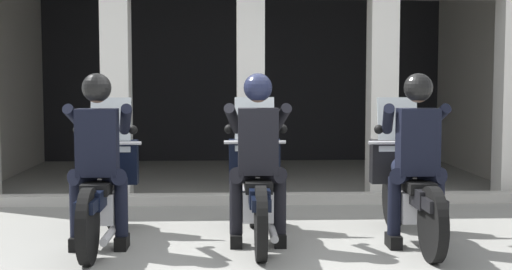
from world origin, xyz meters
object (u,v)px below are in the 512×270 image
Objects in this scene: police_officer_right at (417,145)px; police_officer_center at (258,144)px; motorcycle_center at (257,187)px; motorcycle_right at (408,188)px; police_officer_left at (98,146)px; motorcycle_left at (104,189)px.

police_officer_center is at bearing -175.49° from police_officer_right.
police_officer_center is (-0.00, -0.28, 0.44)m from motorcycle_center.
police_officer_right is (-0.00, -0.28, 0.44)m from motorcycle_right.
police_officer_left is 0.78× the size of motorcycle_right.
motorcycle_center is at bearing 6.88° from motorcycle_left.
motorcycle_right is (1.43, -0.11, 0.00)m from motorcycle_center.
motorcycle_left is 1.29× the size of police_officer_left.
motorcycle_right is 0.52m from police_officer_right.
motorcycle_left is 1.00× the size of motorcycle_center.
police_officer_left and police_officer_right have the same top height.
motorcycle_right is (1.43, 0.18, -0.44)m from police_officer_center.
police_officer_right is at bearing 1.97° from police_officer_center.
police_officer_center reaches higher than motorcycle_left.
motorcycle_left is 2.87m from motorcycle_right.
police_officer_center is (1.43, -0.23, 0.44)m from motorcycle_left.
motorcycle_center is 1.29× the size of police_officer_center.
police_officer_right is (1.43, -0.39, 0.44)m from motorcycle_center.
motorcycle_center is 0.52m from police_officer_center.
motorcycle_right is at bearing 98.47° from police_officer_right.
motorcycle_left and motorcycle_right have the same top height.
motorcycle_left is at bearing 94.60° from police_officer_left.
motorcycle_center is 1.55m from police_officer_right.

